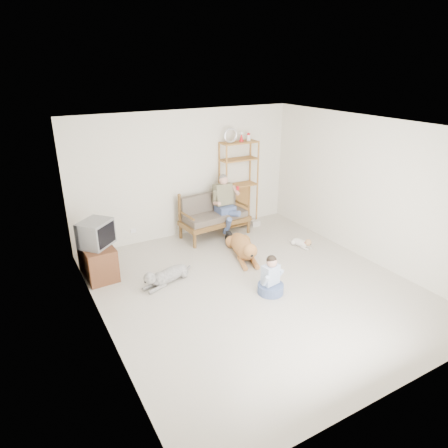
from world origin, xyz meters
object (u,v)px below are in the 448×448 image
tv_stand (97,260)px  golden_retriever (243,247)px  loveseat (213,214)px  etagere (238,184)px

tv_stand → golden_retriever: size_ratio=0.60×
loveseat → golden_retriever: (-0.00, -1.26, -0.29)m
etagere → tv_stand: (-3.43, -0.81, -0.71)m
loveseat → tv_stand: bearing=-171.9°
tv_stand → golden_retriever: tv_stand is taller
golden_retriever → tv_stand: bearing=-176.0°
golden_retriever → etagere: bearing=79.9°
loveseat → tv_stand: (-2.68, -0.62, -0.19)m
tv_stand → golden_retriever: (2.68, -0.64, -0.11)m
loveseat → etagere: (0.75, 0.19, 0.53)m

